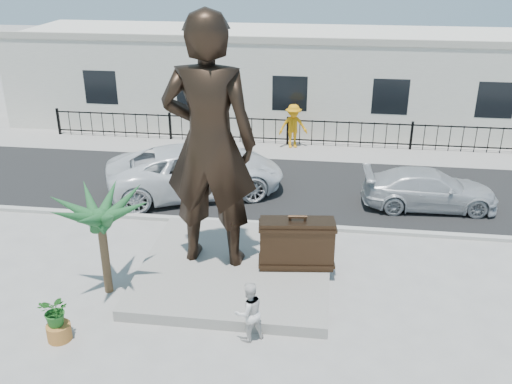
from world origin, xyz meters
TOP-DOWN VIEW (x-y plane):
  - ground at (0.00, 0.00)m, footprint 100.00×100.00m
  - street at (0.00, 8.00)m, footprint 40.00×7.00m
  - curb at (0.00, 4.50)m, footprint 40.00×0.25m
  - far_sidewalk at (0.00, 12.00)m, footprint 40.00×2.50m
  - plinth at (-0.50, 1.50)m, footprint 5.20×5.20m
  - fence at (0.00, 12.80)m, footprint 22.00×0.10m
  - building at (0.00, 17.00)m, footprint 28.00×7.00m
  - statue at (-1.19, 1.76)m, footprint 2.56×1.74m
  - suitcase at (1.17, 1.61)m, footprint 2.06×0.86m
  - tourist at (0.28, -1.29)m, footprint 0.92×0.87m
  - car_white at (-2.86, 6.83)m, footprint 7.00×5.05m
  - car_silver at (5.44, 6.72)m, footprint 4.68×2.12m
  - worker at (0.27, 12.39)m, footprint 1.42×1.04m
  - palm_tree at (-3.70, 0.17)m, footprint 1.80×1.80m
  - planter at (-4.10, -1.91)m, footprint 0.56×0.56m
  - shrub at (-4.10, -1.91)m, footprint 0.84×0.78m

SIDE VIEW (x-z plane):
  - ground at x=0.00m, z-range 0.00..0.00m
  - palm_tree at x=-3.70m, z-range -1.60..1.60m
  - street at x=0.00m, z-range 0.00..0.01m
  - far_sidewalk at x=0.00m, z-range 0.00..0.02m
  - curb at x=0.00m, z-range 0.00..0.12m
  - plinth at x=-0.50m, z-range 0.00..0.30m
  - planter at x=-4.10m, z-range 0.00..0.40m
  - fence at x=0.00m, z-range 0.00..1.20m
  - car_silver at x=5.44m, z-range 0.01..1.34m
  - tourist at x=0.28m, z-range 0.00..1.49m
  - shrub at x=-4.10m, z-range 0.40..1.17m
  - car_white at x=-2.86m, z-range 0.01..1.78m
  - suitcase at x=1.17m, z-range 0.30..1.71m
  - worker at x=0.27m, z-range 0.02..1.99m
  - building at x=0.00m, z-range 0.00..4.40m
  - statue at x=-1.19m, z-range 0.30..7.13m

